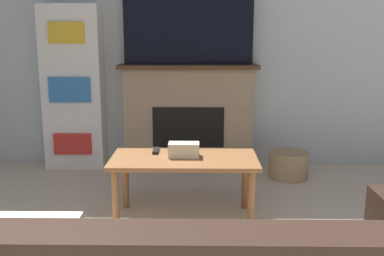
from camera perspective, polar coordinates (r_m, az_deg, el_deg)
wall_back at (r=4.57m, az=1.40°, el=12.16°), size 6.28×0.06×2.70m
fireplace at (r=4.50m, az=-0.45°, el=1.55°), size 1.37×0.28×1.03m
tv at (r=4.40m, az=-0.47°, el=12.70°), size 1.25×0.03×0.71m
coffee_table at (r=3.23m, az=-1.01°, el=-4.78°), size 1.04×0.55×0.47m
tissue_box at (r=3.22m, az=-1.04°, el=-2.76°), size 0.22×0.12×0.10m
remote_control at (r=3.35m, az=-4.61°, el=-2.87°), size 0.04×0.15×0.02m
bookshelf at (r=4.60m, az=-14.81°, el=4.93°), size 0.58×0.29×1.61m
storage_basket at (r=4.32m, az=12.11°, el=-4.58°), size 0.37×0.37×0.25m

